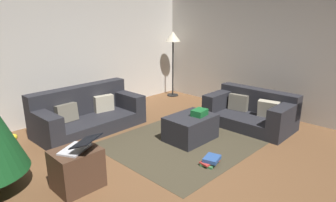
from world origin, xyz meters
TOP-DOWN VIEW (x-y plane):
  - ground_plane at (0.00, 0.00)m, footprint 6.40×6.40m
  - rear_partition at (0.00, 3.14)m, footprint 6.40×0.12m
  - corner_partition at (3.14, 0.00)m, footprint 0.12×6.40m
  - couch_left at (0.02, 2.25)m, footprint 1.90×0.92m
  - couch_right at (2.24, 0.25)m, footprint 0.90×1.52m
  - ottoman at (0.95, 0.62)m, footprint 0.79×0.58m
  - gift_box at (1.06, 0.54)m, footprint 0.27×0.22m
  - tv_remote at (1.04, 0.54)m, footprint 0.11×0.17m
  - side_table at (-1.05, 0.68)m, footprint 0.52×0.44m
  - laptop at (-1.02, 0.63)m, footprint 0.50×0.52m
  - book_stack at (0.50, -0.12)m, footprint 0.31×0.26m
  - corner_lamp at (2.72, 2.71)m, footprint 0.36×0.36m
  - area_rug at (0.95, 0.62)m, footprint 2.60×2.00m

SIDE VIEW (x-z plane):
  - ground_plane at x=0.00m, z-range 0.00..0.00m
  - area_rug at x=0.95m, z-range 0.00..0.01m
  - book_stack at x=0.50m, z-range 0.00..0.11m
  - ottoman at x=0.95m, z-range 0.00..0.41m
  - side_table at x=-1.05m, z-range 0.00..0.48m
  - couch_right at x=2.24m, z-range -0.06..0.59m
  - couch_left at x=0.02m, z-range -0.09..0.66m
  - tv_remote at x=1.04m, z-range 0.41..0.43m
  - gift_box at x=1.06m, z-range 0.41..0.51m
  - laptop at x=-1.02m, z-range 0.45..0.63m
  - rear_partition at x=0.00m, z-range 0.00..2.60m
  - corner_partition at x=3.14m, z-range 0.00..2.60m
  - corner_lamp at x=2.72m, z-range 0.56..2.15m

